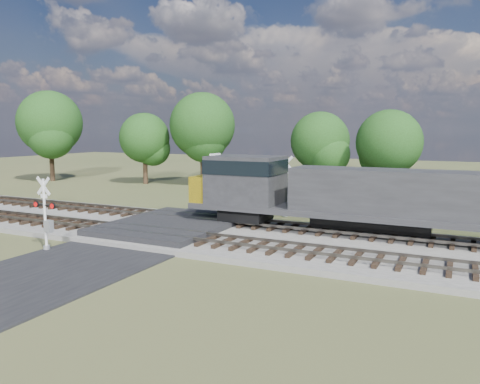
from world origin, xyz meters
The scene contains 10 objects.
ground centered at (0.00, 0.00, 0.00)m, with size 160.00×160.00×0.00m, color #3F4A27.
ballast_bed centered at (10.00, 0.50, 0.15)m, with size 140.00×10.00×0.30m, color gray.
road centered at (0.00, 0.00, 0.04)m, with size 7.00×60.00×0.08m, color black.
crossing_panel centered at (0.00, 0.50, 0.32)m, with size 7.00×9.00×0.62m, color #262628.
track_near centered at (3.12, -2.00, 0.41)m, with size 140.00×2.60×0.33m.
track_far centered at (3.12, 3.00, 0.41)m, with size 140.00×2.60×0.33m.
crossing_signal_near centered at (-3.20, -6.38, 1.63)m, with size 1.58×0.34×3.93m.
crossing_signal_far centered at (4.58, 8.28, 1.87)m, with size 1.81×0.39×4.48m.
equipment_shed centered at (13.24, 13.34, 1.64)m, with size 5.81×5.81×3.24m.
treeline centered at (8.25, 20.46, 6.74)m, with size 78.71×11.48×11.53m.
Camera 1 is at (16.29, -23.61, 6.31)m, focal length 35.00 mm.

